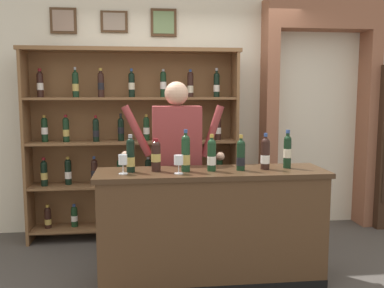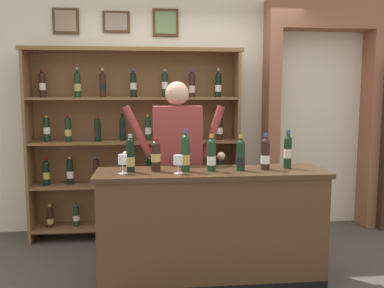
{
  "view_description": "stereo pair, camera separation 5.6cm",
  "coord_description": "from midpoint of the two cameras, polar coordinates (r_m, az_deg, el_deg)",
  "views": [
    {
      "loc": [
        -0.51,
        -3.39,
        1.62
      ],
      "look_at": [
        -0.09,
        0.11,
        1.17
      ],
      "focal_mm": 39.8,
      "sensor_mm": 36.0,
      "label": 1
    },
    {
      "loc": [
        -0.45,
        -3.39,
        1.62
      ],
      "look_at": [
        -0.09,
        0.11,
        1.17
      ],
      "focal_mm": 39.8,
      "sensor_mm": 36.0,
      "label": 2
    }
  ],
  "objects": [
    {
      "name": "tasting_bottle_brunello",
      "position": [
        3.5,
        6.1,
        -1.47
      ],
      "size": [
        0.07,
        0.07,
        0.29
      ],
      "color": "black",
      "rests_on": "tasting_counter"
    },
    {
      "name": "back_wall",
      "position": [
        5.02,
        -1.38,
        7.27
      ],
      "size": [
        12.0,
        0.19,
        3.25
      ],
      "color": "beige",
      "rests_on": "ground"
    },
    {
      "name": "tasting_bottle_riserva",
      "position": [
        3.46,
        2.19,
        -1.43
      ],
      "size": [
        0.07,
        0.07,
        0.3
      ],
      "color": "#19381E",
      "rests_on": "tasting_counter"
    },
    {
      "name": "wine_shelf",
      "position": [
        4.68,
        -8.2,
        0.63
      ],
      "size": [
        2.3,
        0.35,
        2.06
      ],
      "color": "brown",
      "rests_on": "ground"
    },
    {
      "name": "tasting_counter",
      "position": [
        3.62,
        2.18,
        -11.1
      ],
      "size": [
        1.9,
        0.51,
        0.96
      ],
      "color": "#4C331E",
      "rests_on": "ground"
    },
    {
      "name": "tasting_bottle_chianti",
      "position": [
        3.58,
        9.35,
        -1.25
      ],
      "size": [
        0.08,
        0.08,
        0.3
      ],
      "color": "black",
      "rests_on": "tasting_counter"
    },
    {
      "name": "tasting_bottle_bianco",
      "position": [
        3.44,
        -8.69,
        -1.48
      ],
      "size": [
        0.07,
        0.07,
        0.3
      ],
      "color": "black",
      "rests_on": "tasting_counter"
    },
    {
      "name": "shopkeeper",
      "position": [
        3.93,
        -2.48,
        -0.96
      ],
      "size": [
        0.96,
        0.22,
        1.7
      ],
      "color": "#2D3347",
      "rests_on": "ground"
    },
    {
      "name": "wine_glass_right",
      "position": [
        3.34,
        -2.29,
        -2.26
      ],
      "size": [
        0.07,
        0.07,
        0.15
      ],
      "color": "silver",
      "rests_on": "tasting_counter"
    },
    {
      "name": "tasting_bottle_prosecco",
      "position": [
        3.67,
        12.24,
        -0.84
      ],
      "size": [
        0.07,
        0.07,
        0.32
      ],
      "color": "black",
      "rests_on": "tasting_counter"
    },
    {
      "name": "ground_plane",
      "position": [
        3.79,
        1.14,
        -18.2
      ],
      "size": [
        14.0,
        14.0,
        0.02
      ],
      "primitive_type": "cube",
      "color": "#47423D"
    },
    {
      "name": "tasting_bottle_grappa",
      "position": [
        3.46,
        -5.31,
        -1.48
      ],
      "size": [
        0.08,
        0.08,
        0.27
      ],
      "color": "black",
      "rests_on": "tasting_counter"
    },
    {
      "name": "archway_doorway",
      "position": [
        5.28,
        15.99,
        5.76
      ],
      "size": [
        1.35,
        0.45,
        2.63
      ],
      "color": "#935B42",
      "rests_on": "ground"
    },
    {
      "name": "tasting_bottle_vin_santo",
      "position": [
        3.43,
        -1.32,
        -1.22
      ],
      "size": [
        0.07,
        0.07,
        0.34
      ],
      "color": "#19381E",
      "rests_on": "tasting_counter"
    },
    {
      "name": "wine_glass_left",
      "position": [
        3.38,
        -9.72,
        -2.25
      ],
      "size": [
        0.07,
        0.07,
        0.15
      ],
      "color": "silver",
      "rests_on": "tasting_counter"
    }
  ]
}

